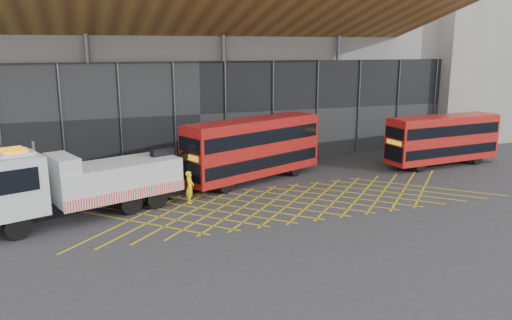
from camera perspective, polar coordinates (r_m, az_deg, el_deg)
name	(u,v)px	position (r m, az deg, el deg)	size (l,w,h in m)	color
ground_plane	(216,211)	(28.60, -4.65, -5.78)	(120.00, 120.00, 0.00)	#2D2D30
road_markings	(293,202)	(30.14, 4.21, -4.78)	(26.36, 7.16, 0.01)	gold
construction_building	(179,48)	(45.46, -8.82, 12.53)	(55.00, 23.97, 18.00)	gray
east_building	(471,38)	(57.50, 23.40, 12.71)	(15.00, 12.00, 20.00)	gray
recovery_truck	(80,182)	(28.48, -19.46, -2.41)	(12.14, 6.19, 4.29)	black
bus_towed	(253,147)	(34.19, -0.31, 1.51)	(10.71, 6.31, 4.32)	#9E0F0C
bus_second	(443,138)	(41.36, 20.58, 2.35)	(9.76, 3.05, 3.90)	#AD140F
worker	(190,187)	(29.86, -7.58, -3.10)	(0.71, 0.47, 1.94)	yellow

